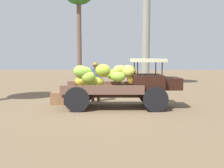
{
  "coord_description": "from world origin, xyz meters",
  "views": [
    {
      "loc": [
        0.29,
        -9.69,
        1.94
      ],
      "look_at": [
        0.03,
        0.04,
        0.92
      ],
      "focal_mm": 40.81,
      "sensor_mm": 36.0,
      "label": 1
    }
  ],
  "objects": [
    {
      "name": "wooden_crate",
      "position": [
        -2.23,
        0.69,
        0.26
      ],
      "size": [
        0.58,
        0.53,
        0.51
      ],
      "primitive_type": "cube",
      "rotation": [
        0.0,
        0.0,
        0.07
      ],
      "color": "#8C613F",
      "rests_on": "ground"
    },
    {
      "name": "truck",
      "position": [
        0.41,
        0.07,
        0.99
      ],
      "size": [
        4.52,
        1.86,
        1.89
      ],
      "rotation": [
        0.0,
        0.0,
        0.03
      ],
      "color": "black",
      "rests_on": "ground"
    },
    {
      "name": "ground_plane",
      "position": [
        0.0,
        0.0,
        0.0
      ],
      "size": [
        60.0,
        60.0,
        0.0
      ],
      "primitive_type": "plane",
      "color": "brown"
    },
    {
      "name": "farmer",
      "position": [
        -0.72,
        1.33,
        1.0
      ],
      "size": [
        0.52,
        0.49,
        1.75
      ],
      "rotation": [
        0.0,
        0.0,
        -1.36
      ],
      "color": "#936A4D",
      "rests_on": "ground"
    }
  ]
}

